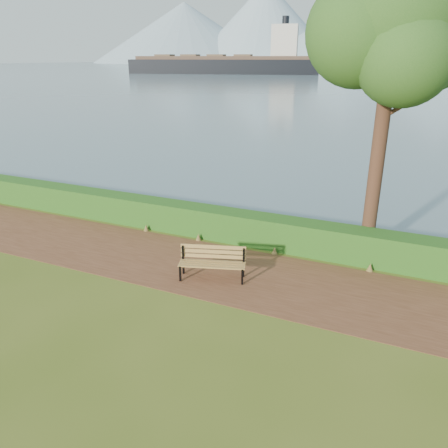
% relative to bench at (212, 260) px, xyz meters
% --- Properties ---
extents(ground, '(140.00, 140.00, 0.00)m').
position_rel_bench_xyz_m(ground, '(-0.49, 0.17, -0.53)').
color(ground, '#475919').
rests_on(ground, ground).
extents(path, '(40.00, 3.40, 0.01)m').
position_rel_bench_xyz_m(path, '(-0.49, 0.47, -0.53)').
color(path, '#522E1C').
rests_on(path, ground).
extents(hedge, '(32.00, 0.85, 1.00)m').
position_rel_bench_xyz_m(hedge, '(-0.49, 2.77, -0.03)').
color(hedge, '#1D4E16').
rests_on(hedge, ground).
extents(water, '(700.00, 510.00, 0.00)m').
position_rel_bench_xyz_m(water, '(-0.49, 260.17, -0.53)').
color(water, '#496376').
rests_on(water, ground).
extents(mountains, '(585.00, 190.00, 70.00)m').
position_rel_bench_xyz_m(mountains, '(-9.66, 406.22, 27.16)').
color(mountains, '#819BAD').
rests_on(mountains, ground).
extents(bench, '(1.92, 1.07, 0.92)m').
position_rel_bench_xyz_m(bench, '(0.00, 0.00, 0.00)').
color(bench, black).
rests_on(bench, ground).
extents(tree, '(4.49, 3.71, 8.94)m').
position_rel_bench_xyz_m(tree, '(3.74, 3.36, 6.11)').
color(tree, '#382017').
rests_on(tree, ground).
extents(cargo_ship, '(68.37, 25.19, 20.55)m').
position_rel_bench_xyz_m(cargo_ship, '(-60.99, 142.16, 2.53)').
color(cargo_ship, black).
rests_on(cargo_ship, ground).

